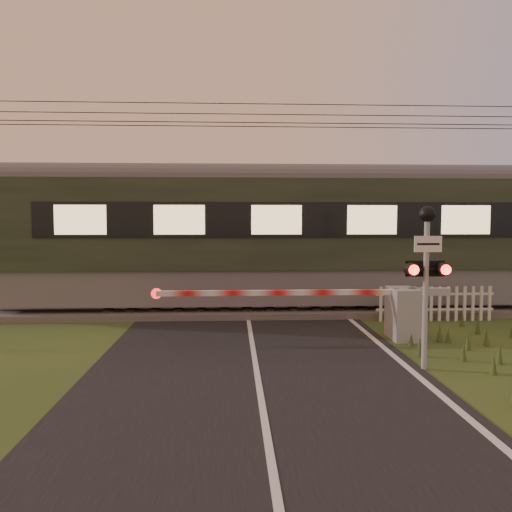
{
  "coord_description": "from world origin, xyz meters",
  "views": [
    {
      "loc": [
        -0.42,
        -8.34,
        2.68
      ],
      "look_at": [
        0.13,
        3.2,
        1.86
      ],
      "focal_mm": 35.0,
      "sensor_mm": 36.0,
      "label": 1
    }
  ],
  "objects": [
    {
      "name": "ground",
      "position": [
        0.0,
        0.0,
        0.0
      ],
      "size": [
        160.0,
        160.0,
        0.0
      ],
      "primitive_type": "plane",
      "color": "#2D441A",
      "rests_on": "ground"
    },
    {
      "name": "road",
      "position": [
        0.02,
        -0.23,
        0.01
      ],
      "size": [
        6.0,
        140.0,
        0.03
      ],
      "color": "black",
      "rests_on": "ground"
    },
    {
      "name": "track_bed",
      "position": [
        0.0,
        6.5,
        0.07
      ],
      "size": [
        140.0,
        3.4,
        0.39
      ],
      "color": "#47423D",
      "rests_on": "ground"
    },
    {
      "name": "overhead_wires",
      "position": [
        0.0,
        6.5,
        5.72
      ],
      "size": [
        120.0,
        0.62,
        0.62
      ],
      "color": "black",
      "rests_on": "ground"
    },
    {
      "name": "boom_gate",
      "position": [
        3.15,
        2.66,
        0.65
      ],
      "size": [
        6.71,
        0.9,
        1.19
      ],
      "color": "gray",
      "rests_on": "ground"
    },
    {
      "name": "crossing_signal",
      "position": [
        3.02,
        0.33,
        2.02
      ],
      "size": [
        0.75,
        0.33,
        2.94
      ],
      "color": "gray",
      "rests_on": "ground"
    },
    {
      "name": "picket_fence",
      "position": [
        4.99,
        4.6,
        0.47
      ],
      "size": [
        3.19,
        0.08,
        0.93
      ],
      "color": "silver",
      "rests_on": "ground"
    }
  ]
}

